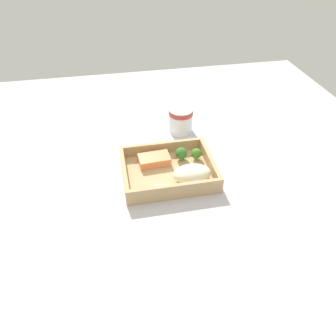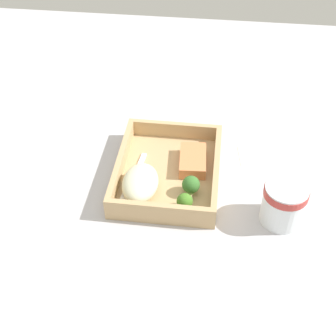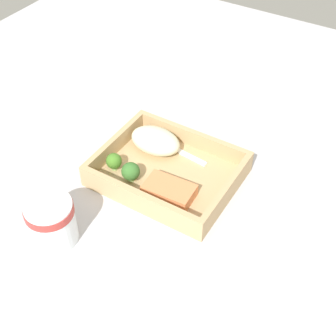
# 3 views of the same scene
# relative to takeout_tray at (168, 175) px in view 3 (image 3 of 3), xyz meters

# --- Properties ---
(ground_plane) EXTENTS (1.60, 1.60, 0.02)m
(ground_plane) POSITION_rel_takeout_tray_xyz_m (0.00, 0.00, -0.02)
(ground_plane) COLOR #B8B6BC
(takeout_tray) EXTENTS (0.27, 0.22, 0.01)m
(takeout_tray) POSITION_rel_takeout_tray_xyz_m (0.00, 0.00, 0.00)
(takeout_tray) COLOR tan
(takeout_tray) RESTS_ON ground_plane
(tray_rim) EXTENTS (0.27, 0.22, 0.04)m
(tray_rim) POSITION_rel_takeout_tray_xyz_m (0.00, 0.00, 0.02)
(tray_rim) COLOR tan
(tray_rim) RESTS_ON takeout_tray
(salmon_fillet) EXTENTS (0.10, 0.06, 0.03)m
(salmon_fillet) POSITION_rel_takeout_tray_xyz_m (-0.03, 0.05, 0.02)
(salmon_fillet) COLOR #E7824F
(salmon_fillet) RESTS_ON takeout_tray
(mashed_potatoes) EXTENTS (0.11, 0.07, 0.05)m
(mashed_potatoes) POSITION_rel_takeout_tray_xyz_m (0.06, -0.05, 0.03)
(mashed_potatoes) COLOR beige
(mashed_potatoes) RESTS_ON takeout_tray
(broccoli_floret_1) EXTENTS (0.03, 0.03, 0.04)m
(broccoli_floret_1) POSITION_rel_takeout_tray_xyz_m (0.10, 0.05, 0.03)
(broccoli_floret_1) COLOR #84A961
(broccoli_floret_1) RESTS_ON takeout_tray
(broccoli_floret_2) EXTENTS (0.04, 0.04, 0.04)m
(broccoli_floret_2) POSITION_rel_takeout_tray_xyz_m (0.05, 0.05, 0.03)
(broccoli_floret_2) COLOR #79A253
(broccoli_floret_2) RESTS_ON takeout_tray
(fork) EXTENTS (0.16, 0.03, 0.00)m
(fork) POSITION_rel_takeout_tray_xyz_m (0.04, -0.07, 0.01)
(fork) COLOR white
(fork) RESTS_ON takeout_tray
(paper_cup) EXTENTS (0.09, 0.09, 0.09)m
(paper_cup) POSITION_rel_takeout_tray_xyz_m (0.09, 0.24, 0.04)
(paper_cup) COLOR white
(paper_cup) RESTS_ON ground_plane
(receipt_slip) EXTENTS (0.10, 0.16, 0.00)m
(receipt_slip) POSITION_rel_takeout_tray_xyz_m (-0.10, 0.23, -0.00)
(receipt_slip) COLOR white
(receipt_slip) RESTS_ON ground_plane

